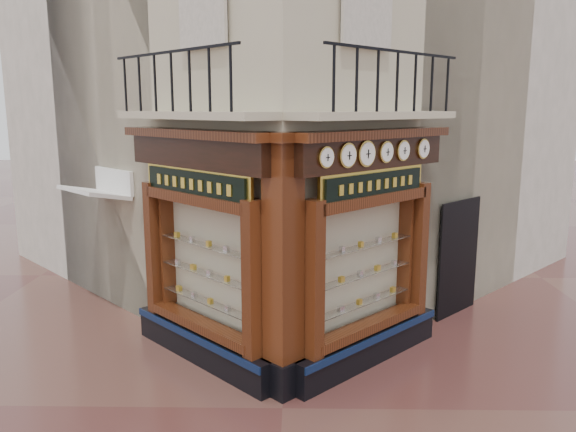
{
  "coord_description": "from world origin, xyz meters",
  "views": [
    {
      "loc": [
        0.21,
        -7.51,
        4.3
      ],
      "look_at": [
        0.05,
        2.0,
        2.48
      ],
      "focal_mm": 35.0,
      "sensor_mm": 36.0,
      "label": 1
    }
  ],
  "objects_px": {
    "corner_pilaster": "(283,270)",
    "clock_c": "(367,154)",
    "clock_a": "(326,157)",
    "signboard_left": "(195,184)",
    "clock_e": "(403,151)",
    "awning": "(102,314)",
    "clock_b": "(348,155)",
    "clock_d": "(386,152)",
    "clock_f": "(423,149)",
    "signboard_right": "(375,184)"
  },
  "relations": [
    {
      "from": "clock_a",
      "to": "signboard_left",
      "type": "distance_m",
      "value": 2.36
    },
    {
      "from": "corner_pilaster",
      "to": "clock_a",
      "type": "relative_size",
      "value": 12.71
    },
    {
      "from": "clock_d",
      "to": "signboard_left",
      "type": "bearing_deg",
      "value": 135.22
    },
    {
      "from": "clock_a",
      "to": "clock_d",
      "type": "height_order",
      "value": "clock_d"
    },
    {
      "from": "clock_d",
      "to": "signboard_left",
      "type": "height_order",
      "value": "clock_d"
    },
    {
      "from": "clock_c",
      "to": "awning",
      "type": "relative_size",
      "value": 0.27
    },
    {
      "from": "awning",
      "to": "signboard_right",
      "type": "height_order",
      "value": "signboard_right"
    },
    {
      "from": "clock_e",
      "to": "awning",
      "type": "bearing_deg",
      "value": 117.33
    },
    {
      "from": "signboard_left",
      "to": "clock_e",
      "type": "bearing_deg",
      "value": -129.27
    },
    {
      "from": "corner_pilaster",
      "to": "clock_f",
      "type": "distance_m",
      "value": 3.42
    },
    {
      "from": "awning",
      "to": "clock_b",
      "type": "bearing_deg",
      "value": -165.51
    },
    {
      "from": "clock_d",
      "to": "awning",
      "type": "relative_size",
      "value": 0.23
    },
    {
      "from": "clock_f",
      "to": "signboard_right",
      "type": "distance_m",
      "value": 1.31
    },
    {
      "from": "corner_pilaster",
      "to": "signboard_right",
      "type": "height_order",
      "value": "corner_pilaster"
    },
    {
      "from": "clock_e",
      "to": "clock_f",
      "type": "distance_m",
      "value": 0.6
    },
    {
      "from": "clock_e",
      "to": "signboard_right",
      "type": "height_order",
      "value": "clock_e"
    },
    {
      "from": "clock_c",
      "to": "awning",
      "type": "xyz_separation_m",
      "value": [
        -5.22,
        2.57,
        -3.62
      ]
    },
    {
      "from": "clock_a",
      "to": "clock_f",
      "type": "height_order",
      "value": "clock_f"
    },
    {
      "from": "clock_b",
      "to": "clock_d",
      "type": "distance_m",
      "value": 0.95
    },
    {
      "from": "clock_a",
      "to": "clock_e",
      "type": "relative_size",
      "value": 0.9
    },
    {
      "from": "corner_pilaster",
      "to": "clock_a",
      "type": "bearing_deg",
      "value": -43.83
    },
    {
      "from": "clock_c",
      "to": "awning",
      "type": "bearing_deg",
      "value": 108.78
    },
    {
      "from": "clock_b",
      "to": "signboard_left",
      "type": "height_order",
      "value": "clock_b"
    },
    {
      "from": "clock_d",
      "to": "clock_e",
      "type": "bearing_deg",
      "value": 0.0
    },
    {
      "from": "clock_b",
      "to": "clock_e",
      "type": "height_order",
      "value": "clock_b"
    },
    {
      "from": "clock_d",
      "to": "clock_f",
      "type": "xyz_separation_m",
      "value": [
        0.76,
        0.76,
        0.0
      ]
    },
    {
      "from": "clock_a",
      "to": "signboard_left",
      "type": "xyz_separation_m",
      "value": [
        -2.08,
        1.0,
        -0.52
      ]
    },
    {
      "from": "corner_pilaster",
      "to": "clock_e",
      "type": "xyz_separation_m",
      "value": [
        1.96,
        1.36,
        1.67
      ]
    },
    {
      "from": "corner_pilaster",
      "to": "clock_c",
      "type": "relative_size",
      "value": 9.78
    },
    {
      "from": "clock_b",
      "to": "signboard_right",
      "type": "relative_size",
      "value": 0.2
    },
    {
      "from": "clock_e",
      "to": "corner_pilaster",
      "type": "bearing_deg",
      "value": 169.68
    },
    {
      "from": "clock_a",
      "to": "clock_c",
      "type": "relative_size",
      "value": 0.77
    },
    {
      "from": "corner_pilaster",
      "to": "signboard_left",
      "type": "bearing_deg",
      "value": 100.25
    },
    {
      "from": "corner_pilaster",
      "to": "clock_c",
      "type": "bearing_deg",
      "value": -17.28
    },
    {
      "from": "corner_pilaster",
      "to": "clock_e",
      "type": "relative_size",
      "value": 11.47
    },
    {
      "from": "clock_b",
      "to": "awning",
      "type": "bearing_deg",
      "value": 104.49
    },
    {
      "from": "clock_c",
      "to": "clock_e",
      "type": "relative_size",
      "value": 1.17
    },
    {
      "from": "clock_e",
      "to": "awning",
      "type": "xyz_separation_m",
      "value": [
        -5.91,
        1.88,
        -3.62
      ]
    },
    {
      "from": "signboard_right",
      "to": "clock_d",
      "type": "bearing_deg",
      "value": -40.94
    },
    {
      "from": "clock_b",
      "to": "corner_pilaster",
      "type": "bearing_deg",
      "value": 155.18
    },
    {
      "from": "clock_e",
      "to": "clock_b",
      "type": "bearing_deg",
      "value": -180.0
    },
    {
      "from": "clock_d",
      "to": "signboard_left",
      "type": "distance_m",
      "value": 3.13
    },
    {
      "from": "clock_c",
      "to": "clock_d",
      "type": "xyz_separation_m",
      "value": [
        0.36,
        0.36,
        -0.0
      ]
    },
    {
      "from": "awning",
      "to": "clock_e",
      "type": "bearing_deg",
      "value": -152.67
    },
    {
      "from": "clock_f",
      "to": "awning",
      "type": "xyz_separation_m",
      "value": [
        -6.33,
        1.46,
        -3.62
      ]
    },
    {
      "from": "signboard_left",
      "to": "signboard_right",
      "type": "xyz_separation_m",
      "value": [
        2.92,
        -0.0,
        0.0
      ]
    },
    {
      "from": "corner_pilaster",
      "to": "clock_b",
      "type": "xyz_separation_m",
      "value": [
        0.95,
        0.35,
        1.67
      ]
    },
    {
      "from": "clock_d",
      "to": "clock_a",
      "type": "bearing_deg",
      "value": -180.0
    },
    {
      "from": "awning",
      "to": "signboard_left",
      "type": "relative_size",
      "value": 0.74
    },
    {
      "from": "clock_f",
      "to": "clock_a",
      "type": "bearing_deg",
      "value": -180.0
    }
  ]
}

